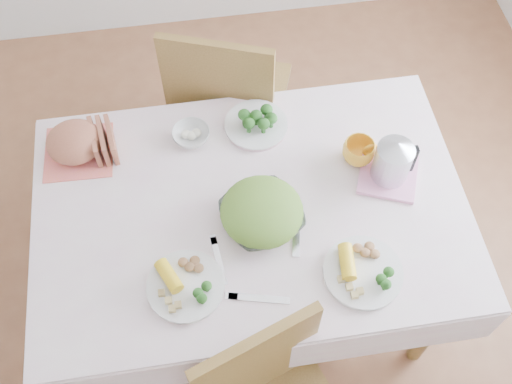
{
  "coord_description": "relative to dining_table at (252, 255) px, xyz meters",
  "views": [
    {
      "loc": [
        -0.14,
        -1.04,
        2.55
      ],
      "look_at": [
        0.02,
        0.02,
        0.82
      ],
      "focal_mm": 42.0,
      "sensor_mm": 36.0,
      "label": 1
    }
  ],
  "objects": [
    {
      "name": "tablecloth",
      "position": [
        0.0,
        0.0,
        0.38
      ],
      "size": [
        1.5,
        1.0,
        0.01
      ],
      "primitive_type": "cube",
      "color": "white",
      "rests_on": "dining_table"
    },
    {
      "name": "electric_kettle",
      "position": [
        0.5,
        0.05,
        0.51
      ],
      "size": [
        0.15,
        0.15,
        0.18
      ],
      "primitive_type": "cylinder",
      "rotation": [
        0.0,
        0.0,
        0.13
      ],
      "color": "#B2B5BA",
      "rests_on": "pink_tray"
    },
    {
      "name": "dining_table",
      "position": [
        0.0,
        0.0,
        0.0
      ],
      "size": [
        1.4,
        0.9,
        0.75
      ],
      "primitive_type": "cube",
      "color": "brown",
      "rests_on": "floor"
    },
    {
      "name": "salad_bowl",
      "position": [
        0.03,
        -0.06,
        0.42
      ],
      "size": [
        0.33,
        0.33,
        0.06
      ],
      "primitive_type": "imported",
      "rotation": [
        0.0,
        0.0,
        0.34
      ],
      "color": "white",
      "rests_on": "tablecloth"
    },
    {
      "name": "fork_right",
      "position": [
        0.14,
        -0.11,
        0.39
      ],
      "size": [
        0.07,
        0.21,
        0.0
      ],
      "primitive_type": "cube",
      "rotation": [
        0.0,
        0.0,
        -0.2
      ],
      "color": "silver",
      "rests_on": "tablecloth"
    },
    {
      "name": "napkin",
      "position": [
        -0.59,
        0.32,
        0.39
      ],
      "size": [
        0.26,
        0.26,
        0.0
      ],
      "primitive_type": "cube",
      "rotation": [
        0.0,
        0.0,
        -0.04
      ],
      "color": "#E9695C",
      "rests_on": "tablecloth"
    },
    {
      "name": "chair_far",
      "position": [
        0.02,
        0.73,
        0.09
      ],
      "size": [
        0.59,
        0.59,
        1.02
      ],
      "primitive_type": "cube",
      "rotation": [
        0.0,
        0.0,
        2.79
      ],
      "color": "brown",
      "rests_on": "floor"
    },
    {
      "name": "floor",
      "position": [
        0.0,
        0.0,
        -0.38
      ],
      "size": [
        3.6,
        3.6,
        0.0
      ],
      "primitive_type": "plane",
      "color": "brown",
      "rests_on": "ground"
    },
    {
      "name": "dinner_plate_right",
      "position": [
        0.32,
        -0.31,
        0.4
      ],
      "size": [
        0.35,
        0.35,
        0.02
      ],
      "primitive_type": "cylinder",
      "rotation": [
        0.0,
        0.0,
        -0.45
      ],
      "color": "white",
      "rests_on": "tablecloth"
    },
    {
      "name": "yellow_mug",
      "position": [
        0.41,
        0.14,
        0.43
      ],
      "size": [
        0.12,
        0.12,
        0.09
      ],
      "primitive_type": "imported",
      "rotation": [
        0.0,
        0.0,
        -0.07
      ],
      "color": "#F5AC26",
      "rests_on": "tablecloth"
    },
    {
      "name": "bread_loaf",
      "position": [
        -0.59,
        0.32,
        0.45
      ],
      "size": [
        0.24,
        0.23,
        0.12
      ],
      "primitive_type": "ellipsoid",
      "rotation": [
        0.0,
        0.0,
        -0.25
      ],
      "color": "brown",
      "rests_on": "napkin"
    },
    {
      "name": "knife",
      "position": [
        -0.03,
        -0.34,
        0.39
      ],
      "size": [
        0.2,
        0.07,
        0.0
      ],
      "primitive_type": "cube",
      "rotation": [
        0.0,
        0.0,
        1.33
      ],
      "color": "silver",
      "rests_on": "tablecloth"
    },
    {
      "name": "pink_tray",
      "position": [
        0.5,
        0.05,
        0.4
      ],
      "size": [
        0.26,
        0.26,
        0.02
      ],
      "primitive_type": "cube",
      "rotation": [
        0.0,
        0.0,
        -0.38
      ],
      "color": "#FF9BCF",
      "rests_on": "tablecloth"
    },
    {
      "name": "fork_left",
      "position": [
        -0.14,
        -0.19,
        0.39
      ],
      "size": [
        0.04,
        0.18,
        0.0
      ],
      "primitive_type": "cube",
      "rotation": [
        0.0,
        0.0,
        0.1
      ],
      "color": "silver",
      "rests_on": "tablecloth"
    },
    {
      "name": "fruit_bowl",
      "position": [
        -0.18,
        0.32,
        0.41
      ],
      "size": [
        0.15,
        0.15,
        0.04
      ],
      "primitive_type": "imported",
      "rotation": [
        0.0,
        0.0,
        0.06
      ],
      "color": "white",
      "rests_on": "tablecloth"
    },
    {
      "name": "dinner_plate_left",
      "position": [
        -0.25,
        -0.27,
        0.4
      ],
      "size": [
        0.27,
        0.27,
        0.02
      ],
      "primitive_type": "cylinder",
      "rotation": [
        0.0,
        0.0,
        0.09
      ],
      "color": "white",
      "rests_on": "tablecloth"
    },
    {
      "name": "broccoli_plate",
      "position": [
        0.07,
        0.34,
        0.4
      ],
      "size": [
        0.24,
        0.24,
        0.02
      ],
      "primitive_type": "cylinder",
      "rotation": [
        0.0,
        0.0,
        -0.02
      ],
      "color": "beige",
      "rests_on": "tablecloth"
    }
  ]
}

